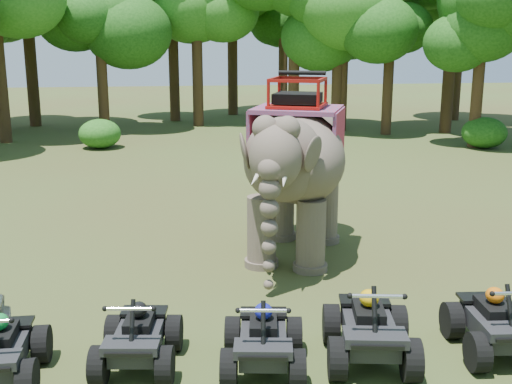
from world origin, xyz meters
TOP-DOWN VIEW (x-y plane):
  - ground at (0.00, 0.00)m, footprint 110.00×110.00m
  - elephant at (1.13, 2.98)m, footprint 3.77×5.26m
  - atv_1 at (-2.17, -1.76)m, footprint 1.37×1.74m
  - atv_2 at (-0.34, -2.11)m, footprint 1.42×1.79m
  - atv_3 at (1.29, -2.06)m, footprint 1.59×1.99m
  - atv_4 at (3.31, -2.09)m, footprint 1.38×1.79m
  - tree_0 at (0.00, 24.86)m, footprint 6.46×6.46m
  - tree_1 at (4.94, 22.83)m, footprint 6.42×6.42m
  - tree_2 at (9.24, 20.39)m, footprint 4.98×4.98m
  - tree_3 at (11.80, 16.07)m, footprint 4.79×4.79m
  - tree_26 at (-4.87, 22.54)m, footprint 5.36×5.36m
  - tree_29 at (2.43, 29.94)m, footprint 7.49×7.49m
  - tree_31 at (7.37, 22.07)m, footprint 5.09×5.09m
  - tree_32 at (5.15, 27.25)m, footprint 5.45×5.45m
  - tree_33 at (7.07, 22.03)m, footprint 6.25×6.25m
  - tree_34 at (15.13, 25.44)m, footprint 7.19×7.19m
  - tree_35 at (-8.95, 26.06)m, footprint 7.59×7.59m
  - tree_36 at (-1.25, 27.33)m, footprint 6.65×6.65m
  - tree_37 at (12.45, 20.53)m, footprint 6.92×6.92m

SIDE VIEW (x-z plane):
  - ground at x=0.00m, z-range 0.00..0.00m
  - atv_1 at x=-2.17m, z-range 0.00..1.18m
  - atv_2 at x=-0.34m, z-range 0.00..1.21m
  - atv_4 at x=3.31m, z-range 0.00..1.25m
  - atv_3 at x=1.29m, z-range 0.00..1.33m
  - elephant at x=1.13m, z-range 0.00..4.04m
  - tree_3 at x=11.80m, z-range 0.00..6.84m
  - tree_2 at x=9.24m, z-range 0.00..7.11m
  - tree_31 at x=7.37m, z-range 0.00..7.27m
  - tree_26 at x=-4.87m, z-range 0.00..7.66m
  - tree_32 at x=5.15m, z-range 0.00..7.78m
  - tree_33 at x=7.07m, z-range 0.00..8.93m
  - tree_1 at x=4.94m, z-range 0.00..9.18m
  - tree_0 at x=0.00m, z-range 0.00..9.23m
  - tree_36 at x=-1.25m, z-range 0.00..9.49m
  - tree_37 at x=12.45m, z-range 0.00..9.89m
  - tree_34 at x=15.13m, z-range 0.00..10.27m
  - tree_29 at x=2.43m, z-range 0.00..10.70m
  - tree_35 at x=-8.95m, z-range 0.00..10.85m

